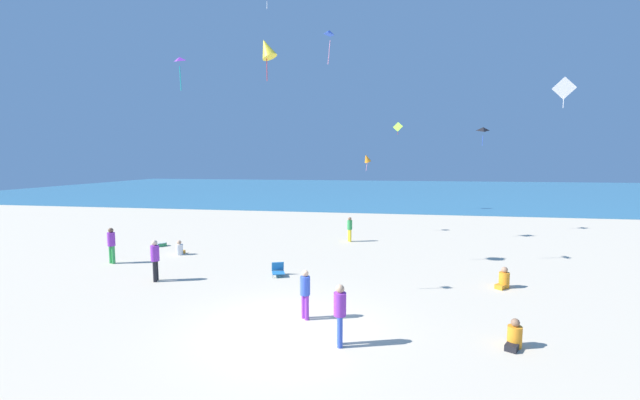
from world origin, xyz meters
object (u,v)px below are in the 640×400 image
(person_1, at_px, (350,228))
(kite_yellow, at_px, (267,49))
(cooler_box, at_px, (161,244))
(kite_purple, at_px, (179,60))
(person_0, at_px, (340,311))
(kite_lime, at_px, (398,127))
(person_7, at_px, (305,291))
(kite_white, at_px, (564,88))
(person_5, at_px, (514,337))
(person_2, at_px, (111,243))
(person_6, at_px, (180,249))
(person_4, at_px, (155,258))
(kite_orange, at_px, (367,158))
(kite_black, at_px, (483,129))
(kite_blue, at_px, (329,33))
(person_3, at_px, (504,280))
(beach_chair_far_left, at_px, (278,270))

(person_1, distance_m, kite_yellow, 11.53)
(cooler_box, distance_m, kite_purple, 12.92)
(person_0, bearing_deg, kite_lime, -102.90)
(person_7, xyz_separation_m, kite_white, (11.53, 11.53, 7.84))
(person_5, relative_size, kite_purple, 0.70)
(person_2, relative_size, person_6, 2.25)
(person_5, bearing_deg, person_4, -76.44)
(cooler_box, height_order, kite_orange, kite_orange)
(person_4, bearing_deg, person_0, 138.36)
(kite_yellow, bearing_deg, person_6, 163.53)
(kite_purple, bearing_deg, kite_black, 51.00)
(person_0, bearing_deg, person_1, -94.50)
(person_6, distance_m, kite_white, 22.02)
(cooler_box, xyz_separation_m, kite_lime, (13.69, 18.99, 8.07))
(kite_white, bearing_deg, kite_orange, 159.55)
(kite_blue, bearing_deg, cooler_box, 165.34)
(kite_purple, distance_m, kite_yellow, 5.20)
(person_3, relative_size, person_5, 1.06)
(person_3, bearing_deg, person_1, -97.75)
(kite_yellow, xyz_separation_m, kite_black, (11.71, 11.70, -2.77))
(kite_purple, bearing_deg, cooler_box, 126.80)
(kite_orange, bearing_deg, person_2, -137.77)
(kite_blue, bearing_deg, kite_white, 24.40)
(beach_chair_far_left, xyz_separation_m, kite_black, (10.95, 12.91, 6.86))
(beach_chair_far_left, relative_size, cooler_box, 1.26)
(beach_chair_far_left, distance_m, person_2, 8.51)
(kite_yellow, bearing_deg, person_0, -59.77)
(person_2, height_order, kite_purple, kite_purple)
(person_1, distance_m, kite_black, 11.84)
(person_2, xyz_separation_m, person_4, (3.71, -2.20, -0.01))
(person_6, xyz_separation_m, kite_blue, (8.13, -0.99, 10.29))
(beach_chair_far_left, height_order, person_5, person_5)
(person_2, bearing_deg, kite_white, 122.04)
(person_0, bearing_deg, kite_blue, -88.31)
(person_7, height_order, kite_lime, kite_lime)
(person_1, relative_size, person_2, 0.87)
(person_5, bearing_deg, person_1, -126.84)
(person_1, distance_m, kite_lime, 17.65)
(cooler_box, distance_m, person_6, 2.72)
(kite_white, xyz_separation_m, kite_yellow, (-14.44, -5.93, 1.13))
(cooler_box, bearing_deg, person_7, -40.38)
(cooler_box, distance_m, person_2, 4.04)
(person_3, xyz_separation_m, person_6, (-15.33, 2.85, -0.02))
(person_4, xyz_separation_m, kite_white, (18.43, 8.77, 7.75))
(person_2, xyz_separation_m, kite_lime, (13.84, 22.92, 7.18))
(person_1, distance_m, person_7, 12.11)
(person_1, distance_m, person_2, 12.94)
(beach_chair_far_left, xyz_separation_m, person_2, (-8.46, 0.57, 0.75))
(kite_blue, bearing_deg, person_0, -79.19)
(person_3, distance_m, kite_yellow, 13.83)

